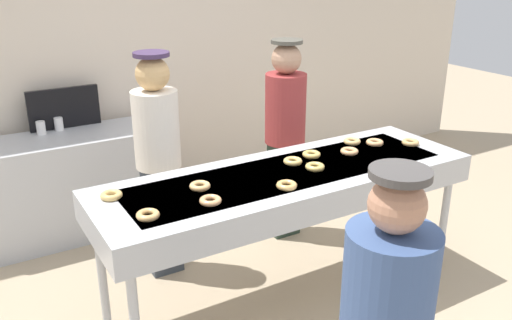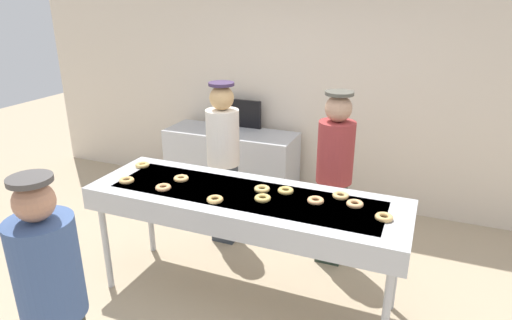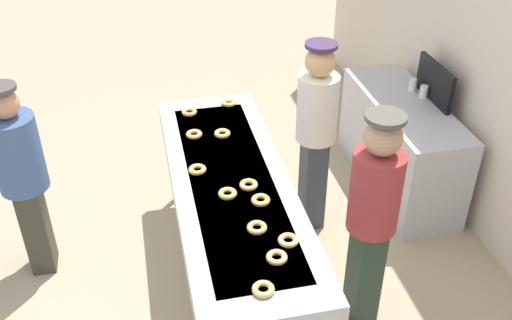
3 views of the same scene
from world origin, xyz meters
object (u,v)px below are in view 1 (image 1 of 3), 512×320
Objects in this scene: glazed_donut_4 at (293,161)px; glazed_donut_11 at (311,154)px; glazed_donut_7 at (111,195)px; glazed_donut_10 at (375,142)px; glazed_donut_3 at (287,185)px; glazed_donut_5 at (315,167)px; glazed_donut_9 at (200,186)px; paper_cup_0 at (59,124)px; glazed_donut_6 at (349,151)px; worker_baker at (158,153)px; worker_assistant at (285,128)px; glazed_donut_1 at (410,142)px; fryer_conveyor at (288,185)px; glazed_donut_2 at (352,141)px; glazed_donut_8 at (210,201)px; paper_cup_1 at (41,128)px; glazed_donut_0 at (148,215)px; menu_display at (64,108)px; prep_counter at (79,184)px.

glazed_donut_4 is 1.00× the size of glazed_donut_11.
glazed_donut_7 is 1.96m from glazed_donut_10.
glazed_donut_5 is (0.33, 0.16, 0.00)m from glazed_donut_3.
glazed_donut_9 is 1.98m from paper_cup_0.
glazed_donut_6 is 0.08× the size of worker_baker.
glazed_donut_1 is at bearing 118.26° from worker_assistant.
glazed_donut_2 is at bearing 16.79° from fryer_conveyor.
glazed_donut_8 and glazed_donut_11 have the same top height.
glazed_donut_6 and glazed_donut_8 have the same top height.
worker_baker reaches higher than paper_cup_1.
glazed_donut_1 is 1.00× the size of glazed_donut_3.
fryer_conveyor is 20.19× the size of glazed_donut_0.
glazed_donut_4 is 2.20m from menu_display.
glazed_donut_0 is 1.14× the size of paper_cup_0.
glazed_donut_5 is at bearing 5.32° from glazed_donut_0.
glazed_donut_10 is at bearing 18.18° from glazed_donut_3.
fryer_conveyor is at bearing -58.36° from paper_cup_1.
glazed_donut_1 is 0.08× the size of worker_assistant.
glazed_donut_2 is 2.48m from paper_cup_0.
glazed_donut_1 is at bearing -43.25° from paper_cup_0.
glazed_donut_2 is at bearing 1.08° from glazed_donut_7.
glazed_donut_9 is at bearing -78.32° from prep_counter.
worker_assistant is at bearing 33.04° from glazed_donut_0.
fryer_conveyor is 1.08m from glazed_donut_1.
glazed_donut_1 and glazed_donut_5 have the same top height.
glazed_donut_1 and glazed_donut_3 have the same top height.
paper_cup_1 is at bearing 129.68° from glazed_donut_11.
fryer_conveyor is at bearing 122.08° from worker_baker.
worker_assistant is 1.85m from prep_counter.
glazed_donut_6 is 1.14× the size of paper_cup_1.
glazed_donut_3 is (-0.15, -0.22, 0.11)m from fryer_conveyor.
menu_display reaches higher than fryer_conveyor.
prep_counter is at bearing 101.68° from glazed_donut_9.
paper_cup_0 is (-0.07, 0.19, 0.50)m from prep_counter.
glazed_donut_3 is 1.14× the size of paper_cup_1.
glazed_donut_8 is (-0.65, -0.18, 0.11)m from fryer_conveyor.
glazed_donut_4 is 0.08× the size of prep_counter.
glazed_donut_3 is 1.00× the size of glazed_donut_9.
paper_cup_0 is at bearing 120.91° from glazed_donut_5.
paper_cup_1 is (-2.04, 1.82, -0.05)m from glazed_donut_10.
worker_assistant is (0.24, 0.69, -0.04)m from glazed_donut_11.
glazed_donut_6 is at bearing -17.56° from glazed_donut_11.
paper_cup_0 reaches higher than fryer_conveyor.
glazed_donut_3 is 0.36m from glazed_donut_5.
glazed_donut_10 is (0.74, 0.01, 0.00)m from glazed_donut_4.
glazed_donut_4 is 0.08× the size of worker_baker.
worker_baker is at bearing -61.89° from paper_cup_1.
paper_cup_1 is (-1.37, 1.99, -0.05)m from glazed_donut_5.
glazed_donut_0 is at bearing -171.43° from glazed_donut_10.
glazed_donut_6 is 0.29m from glazed_donut_10.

